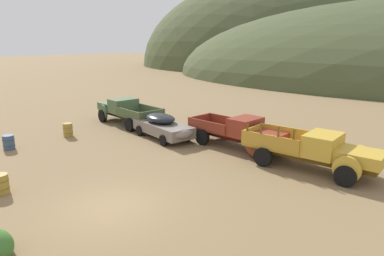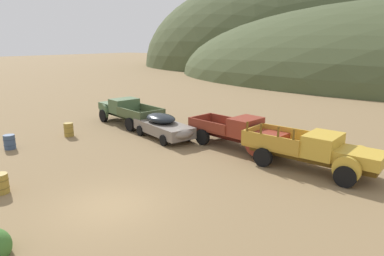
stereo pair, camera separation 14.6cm
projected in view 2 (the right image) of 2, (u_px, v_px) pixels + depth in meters
The scene contains 9 objects.
ground_plane at pixel (110, 207), 12.93m from camera, with size 300.00×300.00×0.00m, color olive.
hill_distant at pixel (273, 66), 90.54m from camera, with size 73.25×59.66×45.40m, color #424C2D.
truck_weathered_green at pixel (125, 110), 26.20m from camera, with size 6.76×3.59×1.89m.
car_primer_gray at pixel (164, 126), 21.93m from camera, with size 5.28×3.21×1.57m.
truck_rust_red at pixel (244, 132), 19.70m from camera, with size 6.49×3.09×1.89m.
truck_faded_yellow at pixel (320, 152), 16.23m from camera, with size 6.64×2.90×2.16m.
oil_drum_foreground at pixel (69, 130), 22.57m from camera, with size 0.65×0.65×0.90m.
oil_drum_by_truck at pixel (10, 142), 19.85m from camera, with size 0.67×0.67×0.85m.
oil_drum_spare at pixel (1, 183), 14.01m from camera, with size 0.66×0.66×0.84m.
Camera 2 is at (9.32, -7.90, 6.06)m, focal length 31.82 mm.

